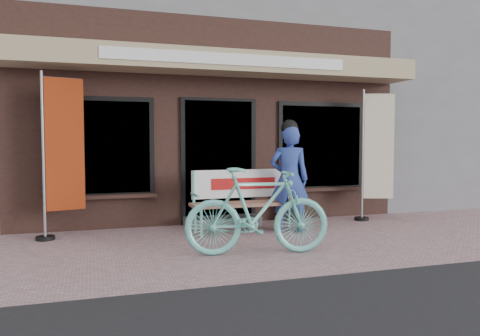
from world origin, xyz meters
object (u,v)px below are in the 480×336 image
object	(u,v)px
nobori_cream	(376,153)
menu_stand	(288,198)
bench	(246,195)
nobori_red	(61,153)
bicycle	(258,211)
person	(289,177)

from	to	relation	value
nobori_cream	menu_stand	xyz separation A→B (m)	(-1.52, 0.47, -0.82)
bench	menu_stand	world-z (taller)	bench
nobori_red	menu_stand	size ratio (longest dim) A/B	3.10
bicycle	nobori_cream	world-z (taller)	nobori_cream
nobori_cream	menu_stand	distance (m)	1.79
bench	nobori_cream	bearing A→B (deg)	4.63
person	nobori_red	size ratio (longest dim) A/B	0.73
person	bicycle	world-z (taller)	person
bench	person	distance (m)	0.76
nobori_red	menu_stand	world-z (taller)	nobori_red
nobori_red	menu_stand	distance (m)	3.96
nobori_red	bench	bearing A→B (deg)	-21.26
bicycle	nobori_cream	size ratio (longest dim) A/B	0.78
bench	nobori_red	xyz separation A→B (m)	(-2.79, 0.30, 0.69)
bench	nobori_cream	world-z (taller)	nobori_cream
bench	menu_stand	xyz separation A→B (m)	(1.06, 0.72, -0.17)
nobori_cream	bench	bearing A→B (deg)	-156.35
bicycle	nobori_red	bearing A→B (deg)	62.04
person	nobori_red	xyz separation A→B (m)	(-3.44, 0.55, 0.39)
bench	nobori_red	world-z (taller)	nobori_red
person	menu_stand	distance (m)	1.15
bench	menu_stand	bearing A→B (deg)	33.35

